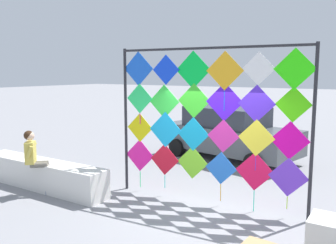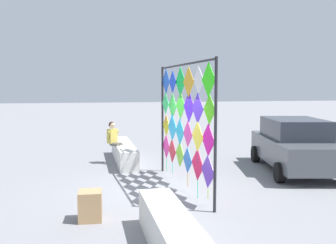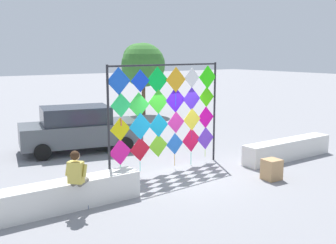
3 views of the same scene
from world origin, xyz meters
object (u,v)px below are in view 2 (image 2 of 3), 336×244
at_px(parked_car, 295,145).
at_px(cardboard_box_large, 90,206).
at_px(kite_display_rack, 184,116).
at_px(seated_vendor, 114,139).

distance_m(parked_car, cardboard_box_large, 7.56).
bearing_deg(parked_car, kite_display_rack, -73.31).
relative_size(kite_display_rack, cardboard_box_large, 6.94).
bearing_deg(kite_display_rack, parked_car, 106.69).
relative_size(parked_car, cardboard_box_large, 7.67).
height_order(seated_vendor, cardboard_box_large, seated_vendor).
bearing_deg(cardboard_box_large, seated_vendor, 170.75).
height_order(kite_display_rack, seated_vendor, kite_display_rack).
bearing_deg(seated_vendor, kite_display_rack, 23.78).
xyz_separation_m(seated_vendor, parked_car, (2.46, 5.83, -0.03)).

